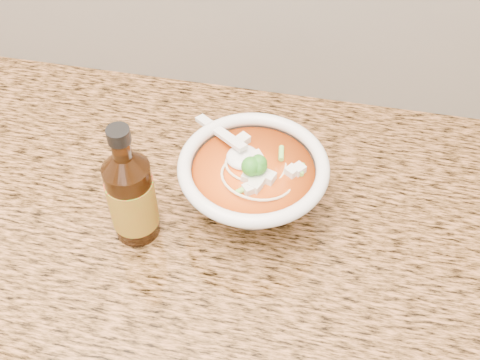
# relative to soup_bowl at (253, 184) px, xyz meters

# --- Properties ---
(cabinet) EXTENTS (4.00, 0.65, 0.86)m
(cabinet) POSITION_rel_soup_bowl_xyz_m (-0.30, -0.03, -0.52)
(cabinet) COLOR #371F10
(cabinet) RESTS_ON ground
(counter_slab) EXTENTS (4.00, 0.68, 0.04)m
(counter_slab) POSITION_rel_soup_bowl_xyz_m (-0.30, -0.03, -0.07)
(counter_slab) COLOR #A0643A
(counter_slab) RESTS_ON cabinet
(soup_bowl) EXTENTS (0.22, 0.22, 0.12)m
(soup_bowl) POSITION_rel_soup_bowl_xyz_m (0.00, 0.00, 0.00)
(soup_bowl) COLOR silver
(soup_bowl) RESTS_ON counter_slab
(hot_sauce_bottle) EXTENTS (0.09, 0.09, 0.21)m
(hot_sauce_bottle) POSITION_rel_soup_bowl_xyz_m (-0.16, -0.08, 0.03)
(hot_sauce_bottle) COLOR #381A07
(hot_sauce_bottle) RESTS_ON counter_slab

